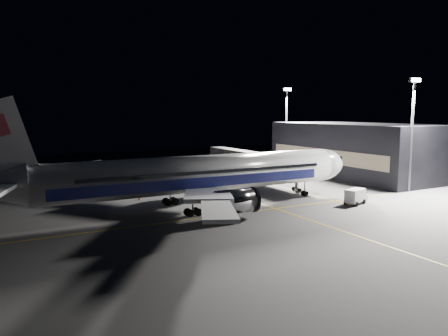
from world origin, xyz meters
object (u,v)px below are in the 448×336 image
airliner (192,175)px  floodlight_mast_north (286,121)px  floodlight_mast_south (412,124)px  safety_cone_c (175,190)px  baggage_tug (122,185)px  jet_bridge (256,160)px  service_truck (356,196)px  safety_cone_a (139,198)px  safety_cone_b (207,192)px

airliner → floodlight_mast_north: bearing=37.9°
floodlight_mast_south → safety_cone_c: bearing=152.4°
floodlight_mast_north → baggage_tug: (-45.95, -9.99, -11.63)m
airliner → jet_bridge: 29.31m
airliner → baggage_tug: (-4.88, 21.99, -4.42)m
floodlight_mast_north → floodlight_mast_south: size_ratio=1.00×
service_truck → jet_bridge: bearing=73.8°
airliner → baggage_tug: airliner is taller
jet_bridge → floodlight_mast_south: floodlight_mast_south is taller
floodlight_mast_north → safety_cone_c: bearing=-154.8°
safety_cone_a → safety_cone_b: (12.17, -0.98, 0.04)m
jet_bridge → safety_cone_a: 29.50m
safety_cone_a → jet_bridge: bearing=15.2°
safety_cone_b → safety_cone_c: safety_cone_b is taller
service_truck → safety_cone_a: 35.55m
floodlight_mast_north → safety_cone_c: (-38.20, -17.99, -12.05)m
floodlight_mast_south → floodlight_mast_north: bearing=90.0°
floodlight_mast_south → service_truck: 20.29m
safety_cone_c → service_truck: bearing=-47.4°
floodlight_mast_north → baggage_tug: 48.44m
baggage_tug → safety_cone_b: 17.34m
airliner → safety_cone_b: airliner is taller
airliner → safety_cone_c: size_ratio=95.59×
airliner → baggage_tug: 22.96m
jet_bridge → safety_cone_c: 21.04m
safety_cone_b → baggage_tug: bearing=133.6°
airliner → floodlight_mast_north: size_ratio=2.97×
floodlight_mast_north → safety_cone_b: size_ratio=30.27×
safety_cone_c → floodlight_mast_south: bearing=-27.6°
jet_bridge → airliner: bearing=-142.0°
floodlight_mast_south → safety_cone_b: size_ratio=30.27×
jet_bridge → safety_cone_c: bearing=-168.6°
airliner → floodlight_mast_south: bearing=-8.3°
safety_cone_b → airliner: bearing=-126.9°
floodlight_mast_north → safety_cone_b: 42.54m
floodlight_mast_north → baggage_tug: floodlight_mast_north is taller
safety_cone_c → airliner: bearing=-101.6°
service_truck → safety_cone_a: (-29.50, 19.81, -1.02)m
baggage_tug → floodlight_mast_south: bearing=-35.9°
airliner → floodlight_mast_south: 42.13m
floodlight_mast_south → safety_cone_b: 39.23m
jet_bridge → service_truck: 27.68m
airliner → safety_cone_c: 15.09m
airliner → jet_bridge: airliner is taller
safety_cone_a → safety_cone_c: safety_cone_c is taller
baggage_tug → airliner: bearing=-82.0°
floodlight_mast_north → safety_cone_c: floodlight_mast_north is taller
floodlight_mast_south → safety_cone_c: 44.78m
airliner → safety_cone_b: bearing=53.1°
floodlight_mast_north → safety_cone_b: floodlight_mast_north is taller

